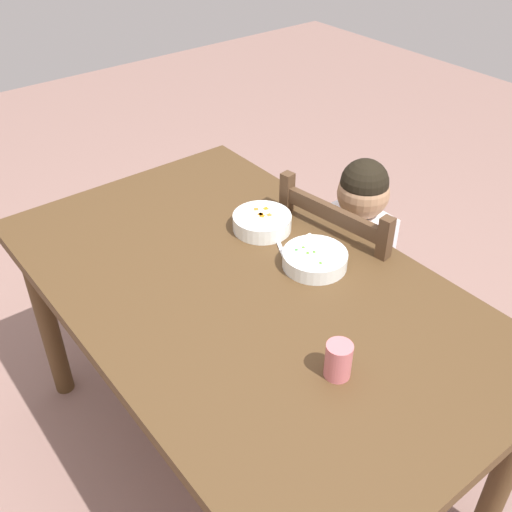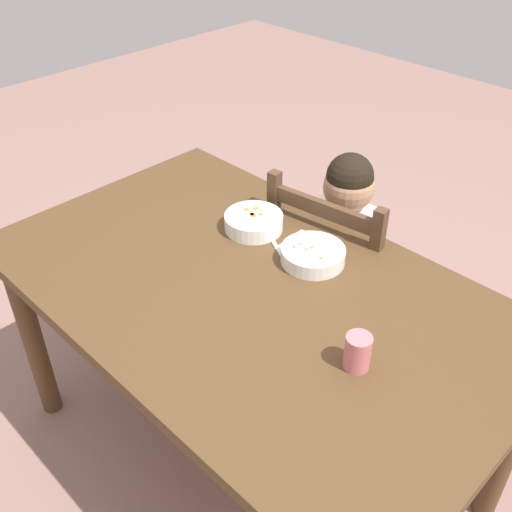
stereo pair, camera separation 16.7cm
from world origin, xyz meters
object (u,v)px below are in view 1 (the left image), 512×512
at_px(child_figure, 351,249).
at_px(drinking_cup, 338,360).
at_px(bowl_of_peas, 315,259).
at_px(spoon, 278,242).
at_px(bowl_of_carrots, 262,222).
at_px(dining_table, 246,311).
at_px(dining_chair, 349,291).

xyz_separation_m(child_figure, drinking_cup, (0.46, -0.54, 0.18)).
xyz_separation_m(bowl_of_peas, spoon, (-0.15, -0.01, -0.02)).
relative_size(bowl_of_carrots, drinking_cup, 1.99).
relative_size(bowl_of_peas, bowl_of_carrots, 1.02).
xyz_separation_m(dining_table, dining_chair, (-0.06, 0.51, -0.23)).
bearing_deg(dining_chair, spoon, -97.06).
bearing_deg(bowl_of_peas, dining_table, -104.15).
bearing_deg(bowl_of_carrots, dining_chair, 66.74).
distance_m(child_figure, bowl_of_peas, 0.36).
bearing_deg(drinking_cup, dining_chair, 130.10).
distance_m(bowl_of_peas, bowl_of_carrots, 0.24).
bearing_deg(dining_chair, child_figure, -132.45).
xyz_separation_m(dining_chair, drinking_cup, (0.46, -0.54, 0.37)).
bearing_deg(child_figure, bowl_of_carrots, -112.65).
xyz_separation_m(dining_table, child_figure, (-0.07, 0.50, -0.04)).
bearing_deg(bowl_of_carrots, spoon, -5.40).
bearing_deg(dining_chair, bowl_of_carrots, -113.26).
bearing_deg(dining_chair, bowl_of_peas, -69.01).
bearing_deg(spoon, dining_chair, 82.94).
height_order(bowl_of_peas, drinking_cup, drinking_cup).
height_order(child_figure, bowl_of_carrots, child_figure).
xyz_separation_m(dining_table, bowl_of_carrots, (-0.19, 0.21, 0.12)).
bearing_deg(drinking_cup, bowl_of_carrots, 157.44).
relative_size(dining_chair, bowl_of_peas, 4.79).
distance_m(bowl_of_carrots, drinking_cup, 0.64).
bearing_deg(bowl_of_peas, dining_chair, 110.99).
bearing_deg(dining_chair, drinking_cup, -49.90).
height_order(dining_chair, spoon, dining_chair).
xyz_separation_m(bowl_of_carrots, spoon, (0.09, -0.01, -0.02)).
height_order(bowl_of_carrots, drinking_cup, drinking_cup).
bearing_deg(bowl_of_peas, drinking_cup, -35.41).
bearing_deg(dining_chair, dining_table, -83.02).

